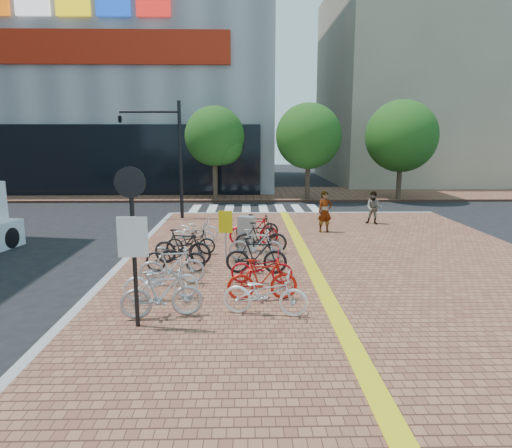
{
  "coord_description": "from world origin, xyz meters",
  "views": [
    {
      "loc": [
        -0.03,
        -12.07,
        4.07
      ],
      "look_at": [
        0.3,
        2.61,
        1.3
      ],
      "focal_mm": 32.0,
      "sensor_mm": 36.0,
      "label": 1
    }
  ],
  "objects_px": {
    "bike_8": "(265,293)",
    "yellow_sign": "(225,226)",
    "bike_0": "(162,294)",
    "traffic_light_pole": "(153,138)",
    "bike_4": "(183,247)",
    "bike_7": "(197,229)",
    "bike_10": "(262,267)",
    "pedestrian_b": "(374,208)",
    "bike_14": "(254,231)",
    "utility_box": "(247,234)",
    "bike_13": "(261,238)",
    "bike_12": "(256,245)",
    "bike_9": "(262,279)",
    "pedestrian_a": "(325,212)",
    "bike_6": "(193,234)",
    "bike_15": "(257,227)",
    "notice_sign": "(132,228)",
    "bike_3": "(175,256)",
    "bike_1": "(161,281)",
    "bike_2": "(172,266)",
    "bike_5": "(191,242)",
    "bike_11": "(256,255)"
  },
  "relations": [
    {
      "from": "bike_10",
      "to": "pedestrian_b",
      "type": "bearing_deg",
      "value": -27.97
    },
    {
      "from": "bike_0",
      "to": "notice_sign",
      "type": "xyz_separation_m",
      "value": [
        -0.44,
        -0.51,
        1.58
      ]
    },
    {
      "from": "bike_2",
      "to": "pedestrian_a",
      "type": "xyz_separation_m",
      "value": [
        5.34,
        6.95,
        0.34
      ]
    },
    {
      "from": "bike_3",
      "to": "bike_10",
      "type": "relative_size",
      "value": 1.07
    },
    {
      "from": "bike_0",
      "to": "traffic_light_pole",
      "type": "xyz_separation_m",
      "value": [
        -2.63,
        12.9,
        3.38
      ]
    },
    {
      "from": "bike_13",
      "to": "bike_15",
      "type": "relative_size",
      "value": 1.08
    },
    {
      "from": "bike_4",
      "to": "bike_7",
      "type": "height_order",
      "value": "bike_4"
    },
    {
      "from": "bike_0",
      "to": "traffic_light_pole",
      "type": "height_order",
      "value": "traffic_light_pole"
    },
    {
      "from": "bike_15",
      "to": "bike_4",
      "type": "bearing_deg",
      "value": 139.2
    },
    {
      "from": "bike_8",
      "to": "yellow_sign",
      "type": "xyz_separation_m",
      "value": [
        -1.08,
        4.63,
        0.63
      ]
    },
    {
      "from": "bike_8",
      "to": "bike_14",
      "type": "distance_m",
      "value": 6.82
    },
    {
      "from": "bike_13",
      "to": "bike_12",
      "type": "bearing_deg",
      "value": 171.2
    },
    {
      "from": "bike_2",
      "to": "bike_15",
      "type": "xyz_separation_m",
      "value": [
        2.45,
        5.6,
        -0.03
      ]
    },
    {
      "from": "bike_2",
      "to": "bike_1",
      "type": "bearing_deg",
      "value": 166.94
    },
    {
      "from": "bike_8",
      "to": "bike_9",
      "type": "bearing_deg",
      "value": 12.25
    },
    {
      "from": "bike_6",
      "to": "traffic_light_pole",
      "type": "height_order",
      "value": "traffic_light_pole"
    },
    {
      "from": "pedestrian_a",
      "to": "pedestrian_b",
      "type": "xyz_separation_m",
      "value": [
        2.58,
        1.81,
        -0.12
      ]
    },
    {
      "from": "bike_5",
      "to": "bike_11",
      "type": "bearing_deg",
      "value": -137.29
    },
    {
      "from": "bike_11",
      "to": "bike_7",
      "type": "bearing_deg",
      "value": 30.05
    },
    {
      "from": "bike_1",
      "to": "bike_8",
      "type": "height_order",
      "value": "bike_8"
    },
    {
      "from": "bike_13",
      "to": "pedestrian_b",
      "type": "bearing_deg",
      "value": -43.59
    },
    {
      "from": "bike_6",
      "to": "traffic_light_pole",
      "type": "bearing_deg",
      "value": 29.42
    },
    {
      "from": "bike_0",
      "to": "bike_11",
      "type": "relative_size",
      "value": 1.0
    },
    {
      "from": "bike_10",
      "to": "bike_12",
      "type": "height_order",
      "value": "bike_12"
    },
    {
      "from": "bike_11",
      "to": "bike_8",
      "type": "bearing_deg",
      "value": -173.21
    },
    {
      "from": "bike_10",
      "to": "pedestrian_b",
      "type": "relative_size",
      "value": 1.12
    },
    {
      "from": "bike_1",
      "to": "bike_11",
      "type": "xyz_separation_m",
      "value": [
        2.39,
        2.13,
        0.07
      ]
    },
    {
      "from": "bike_14",
      "to": "notice_sign",
      "type": "relative_size",
      "value": 0.54
    },
    {
      "from": "bike_1",
      "to": "bike_9",
      "type": "xyz_separation_m",
      "value": [
        2.49,
        -0.1,
        0.05
      ]
    },
    {
      "from": "bike_12",
      "to": "bike_1",
      "type": "bearing_deg",
      "value": 149.26
    },
    {
      "from": "bike_8",
      "to": "bike_13",
      "type": "distance_m",
      "value": 5.64
    },
    {
      "from": "bike_4",
      "to": "utility_box",
      "type": "height_order",
      "value": "utility_box"
    },
    {
      "from": "bike_7",
      "to": "bike_9",
      "type": "distance_m",
      "value": 7.23
    },
    {
      "from": "yellow_sign",
      "to": "traffic_light_pole",
      "type": "height_order",
      "value": "traffic_light_pole"
    },
    {
      "from": "bike_2",
      "to": "yellow_sign",
      "type": "xyz_separation_m",
      "value": [
        1.35,
        2.42,
        0.6
      ]
    },
    {
      "from": "traffic_light_pole",
      "to": "bike_3",
      "type": "bearing_deg",
      "value": -75.65
    },
    {
      "from": "bike_13",
      "to": "bike_15",
      "type": "distance_m",
      "value": 2.17
    },
    {
      "from": "pedestrian_a",
      "to": "utility_box",
      "type": "bearing_deg",
      "value": -150.66
    },
    {
      "from": "bike_6",
      "to": "bike_1",
      "type": "bearing_deg",
      "value": -174.6
    },
    {
      "from": "bike_15",
      "to": "utility_box",
      "type": "bearing_deg",
      "value": 161.72
    },
    {
      "from": "bike_9",
      "to": "bike_8",
      "type": "bearing_deg",
      "value": 177.58
    },
    {
      "from": "bike_2",
      "to": "bike_7",
      "type": "distance_m",
      "value": 5.61
    },
    {
      "from": "bike_5",
      "to": "bike_6",
      "type": "bearing_deg",
      "value": 2.67
    },
    {
      "from": "bike_14",
      "to": "utility_box",
      "type": "bearing_deg",
      "value": 164.91
    },
    {
      "from": "bike_3",
      "to": "yellow_sign",
      "type": "xyz_separation_m",
      "value": [
        1.44,
        1.21,
        0.66
      ]
    },
    {
      "from": "bike_6",
      "to": "bike_0",
      "type": "bearing_deg",
      "value": -172.53
    },
    {
      "from": "bike_0",
      "to": "bike_4",
      "type": "bearing_deg",
      "value": -8.38
    },
    {
      "from": "bike_1",
      "to": "bike_2",
      "type": "distance_m",
      "value": 1.14
    },
    {
      "from": "pedestrian_a",
      "to": "traffic_light_pole",
      "type": "distance_m",
      "value": 9.15
    },
    {
      "from": "bike_15",
      "to": "pedestrian_a",
      "type": "relative_size",
      "value": 0.96
    }
  ]
}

